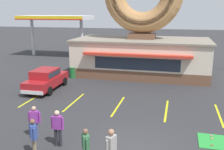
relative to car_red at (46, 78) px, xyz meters
The scene contains 18 objects.
ground_plane 10.76m from the car_red, 41.92° to the right, with size 160.00×160.00×0.00m, color #2D2D30.
donut_shop_building 9.68m from the car_red, 47.16° to the left, with size 12.30×6.75×10.96m.
mini_donut_near_right 12.88m from the car_red, 28.26° to the right, with size 0.13×0.13×0.04m, color brown.
mini_donut_far_centre 12.53m from the car_red, 24.17° to the right, with size 0.13×0.13×0.04m, color #D8667F.
mini_donut_far_right 12.64m from the car_red, 25.48° to the right, with size 0.13×0.13×0.04m, color #D17F47.
car_red is the anchor object (origin of this frame).
pedestrian_blue_sweater_man 7.95m from the car_red, 65.71° to the right, with size 0.59×0.31×1.56m.
pedestrian_hooded_kid 11.04m from the car_red, 54.35° to the right, with size 0.41×0.52×1.60m.
pedestrian_leather_jacket_man 11.77m from the car_red, 50.67° to the right, with size 0.36×0.56×1.76m.
pedestrian_clipboard_woman 9.02m from the car_red, 58.81° to the right, with size 0.60×0.25×1.67m.
pedestrian_beanie_man 9.64m from the car_red, 64.92° to the right, with size 0.43×0.47×1.63m.
trash_bin 3.97m from the car_red, 82.22° to the left, with size 0.57×0.57×0.97m.
gas_station_canopy 15.94m from the car_red, 112.73° to the left, with size 9.00×4.46×5.30m.
parking_stripe_far_left 2.33m from the car_red, 86.51° to the right, with size 0.12×3.60×0.01m, color yellow.
parking_stripe_left 3.90m from the car_red, 34.62° to the right, with size 0.12×3.60×0.01m, color yellow.
parking_stripe_mid_left 6.56m from the car_red, 19.43° to the right, with size 0.12×3.60×0.01m, color yellow.
parking_stripe_centre 9.42m from the car_red, 13.32° to the right, with size 0.12×3.60×0.01m, color yellow.
parking_stripe_mid_right 12.35m from the car_red, 10.11° to the right, with size 0.12×3.60×0.01m, color yellow.
Camera 1 is at (1.63, -10.25, 5.85)m, focal length 42.00 mm.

